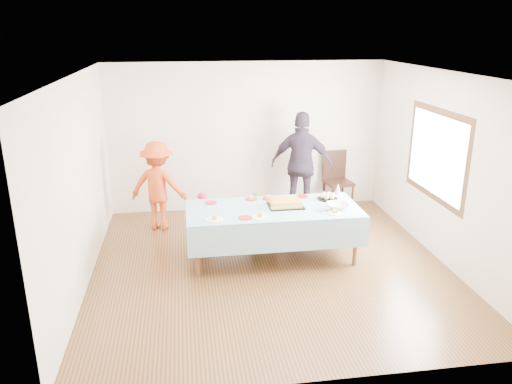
# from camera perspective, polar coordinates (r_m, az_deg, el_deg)

# --- Properties ---
(ground) EXTENTS (5.00, 5.00, 0.00)m
(ground) POSITION_cam_1_polar(r_m,az_deg,el_deg) (7.26, 1.63, -8.40)
(ground) COLOR #452B13
(ground) RESTS_ON ground
(room_walls) EXTENTS (5.04, 5.04, 2.72)m
(room_walls) POSITION_cam_1_polar(r_m,az_deg,el_deg) (6.67, 2.22, 5.38)
(room_walls) COLOR beige
(room_walls) RESTS_ON ground
(party_table) EXTENTS (2.50, 1.10, 0.78)m
(party_table) POSITION_cam_1_polar(r_m,az_deg,el_deg) (7.23, 1.97, -2.25)
(party_table) COLOR brown
(party_table) RESTS_ON ground
(birthday_cake) EXTENTS (0.51, 0.39, 0.09)m
(birthday_cake) POSITION_cam_1_polar(r_m,az_deg,el_deg) (7.27, 3.40, -1.31)
(birthday_cake) COLOR black
(birthday_cake) RESTS_ON party_table
(rolls_tray) EXTENTS (0.31, 0.31, 0.09)m
(rolls_tray) POSITION_cam_1_polar(r_m,az_deg,el_deg) (7.63, 8.18, -0.54)
(rolls_tray) COLOR black
(rolls_tray) RESTS_ON party_table
(punch_bowl) EXTENTS (0.31, 0.31, 0.08)m
(punch_bowl) POSITION_cam_1_polar(r_m,az_deg,el_deg) (7.27, 9.31, -1.57)
(punch_bowl) COLOR silver
(punch_bowl) RESTS_ON party_table
(party_hat) EXTENTS (0.11, 0.11, 0.18)m
(party_hat) POSITION_cam_1_polar(r_m,az_deg,el_deg) (7.86, 9.33, 0.34)
(party_hat) COLOR white
(party_hat) RESTS_ON party_table
(fork_pile) EXTENTS (0.24, 0.18, 0.07)m
(fork_pile) POSITION_cam_1_polar(r_m,az_deg,el_deg) (7.14, 7.86, -1.93)
(fork_pile) COLOR white
(fork_pile) RESTS_ON party_table
(plate_red_far_a) EXTENTS (0.18, 0.18, 0.01)m
(plate_red_far_a) POSITION_cam_1_polar(r_m,az_deg,el_deg) (7.43, -5.19, -1.22)
(plate_red_far_a) COLOR red
(plate_red_far_a) RESTS_ON party_table
(plate_red_far_b) EXTENTS (0.19, 0.19, 0.01)m
(plate_red_far_b) POSITION_cam_1_polar(r_m,az_deg,el_deg) (7.56, -0.52, -0.81)
(plate_red_far_b) COLOR red
(plate_red_far_b) RESTS_ON party_table
(plate_red_far_c) EXTENTS (0.19, 0.19, 0.01)m
(plate_red_far_c) POSITION_cam_1_polar(r_m,az_deg,el_deg) (7.58, 1.43, -0.75)
(plate_red_far_c) COLOR red
(plate_red_far_c) RESTS_ON party_table
(plate_red_far_d) EXTENTS (0.17, 0.17, 0.01)m
(plate_red_far_d) POSITION_cam_1_polar(r_m,az_deg,el_deg) (7.72, 5.38, -0.48)
(plate_red_far_d) COLOR red
(plate_red_far_d) RESTS_ON party_table
(plate_red_near) EXTENTS (0.19, 0.19, 0.01)m
(plate_red_near) POSITION_cam_1_polar(r_m,az_deg,el_deg) (6.83, -1.24, -2.95)
(plate_red_near) COLOR red
(plate_red_near) RESTS_ON party_table
(plate_white_left) EXTENTS (0.24, 0.24, 0.01)m
(plate_white_left) POSITION_cam_1_polar(r_m,az_deg,el_deg) (6.79, -4.77, -3.15)
(plate_white_left) COLOR white
(plate_white_left) RESTS_ON party_table
(plate_white_mid) EXTENTS (0.22, 0.22, 0.01)m
(plate_white_mid) POSITION_cam_1_polar(r_m,az_deg,el_deg) (6.85, 0.43, -2.88)
(plate_white_mid) COLOR white
(plate_white_mid) RESTS_ON party_table
(plate_white_right) EXTENTS (0.20, 0.20, 0.01)m
(plate_white_right) POSITION_cam_1_polar(r_m,az_deg,el_deg) (7.07, 8.99, -2.41)
(plate_white_right) COLOR white
(plate_white_right) RESTS_ON party_table
(dining_chair) EXTENTS (0.53, 0.53, 1.07)m
(dining_chair) POSITION_cam_1_polar(r_m,az_deg,el_deg) (9.50, 9.20, 1.78)
(dining_chair) COLOR black
(dining_chair) RESTS_ON ground
(toddler_left) EXTENTS (0.35, 0.26, 0.86)m
(toddler_left) POSITION_cam_1_polar(r_m,az_deg,el_deg) (7.84, -6.19, -2.99)
(toddler_left) COLOR #BF173E
(toddler_left) RESTS_ON ground
(toddler_mid) EXTENTS (0.43, 0.36, 0.77)m
(toddler_mid) POSITION_cam_1_polar(r_m,az_deg,el_deg) (8.01, 0.03, -2.74)
(toddler_mid) COLOR #246E26
(toddler_mid) RESTS_ON ground
(toddler_right) EXTENTS (0.43, 0.36, 0.77)m
(toddler_right) POSITION_cam_1_polar(r_m,az_deg,el_deg) (7.94, 1.57, -2.93)
(toddler_right) COLOR tan
(toddler_right) RESTS_ON ground
(adult_left) EXTENTS (1.09, 0.83, 1.50)m
(adult_left) POSITION_cam_1_polar(r_m,az_deg,el_deg) (8.45, -11.11, 0.68)
(adult_left) COLOR #C94419
(adult_left) RESTS_ON ground
(adult_right) EXTENTS (1.20, 0.83, 1.88)m
(adult_right) POSITION_cam_1_polar(r_m,az_deg,el_deg) (8.90, 5.28, 3.14)
(adult_right) COLOR #332939
(adult_right) RESTS_ON ground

